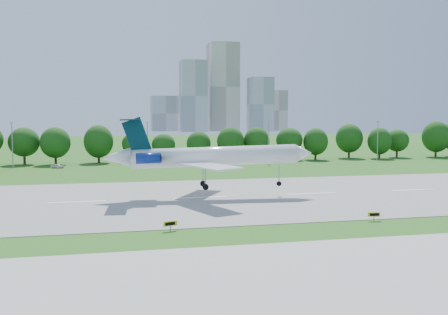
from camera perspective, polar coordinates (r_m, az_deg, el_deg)
The scene contains 10 objects.
ground at distance 58.89m, azimuth -18.15°, elevation -9.00°, with size 600.00×600.00×0.00m, color #255A17.
runway at distance 83.30m, azimuth -16.46°, elevation -4.92°, with size 400.00×45.00×0.08m, color gray.
taxiway at distance 41.72m, azimuth -20.65°, elevation -14.76°, with size 400.00×23.00×0.08m, color #ADADA8.
tree_line at distance 149.26m, azimuth -14.76°, elevation 1.70°, with size 288.40×8.40×10.40m.
light_poles at distance 139.40m, azimuth -15.95°, elevation 1.53°, with size 175.90×0.25×12.19m.
skyline at distance 457.67m, azimuth -0.60°, elevation 6.86°, with size 127.00×52.00×80.00m.
airliner at distance 83.67m, azimuth -2.23°, elevation 0.18°, with size 35.41×25.77×12.05m.
taxi_sign_centre at distance 60.60m, azimuth -6.15°, elevation -7.53°, with size 1.69×0.71×1.21m.
taxi_sign_right at distance 68.78m, azimuth 16.77°, elevation -6.26°, with size 1.66×0.38×1.16m.
service_vehicle_b at distance 138.88m, azimuth -18.50°, elevation -0.94°, with size 1.34×3.34×1.14m, color silver.
Camera 1 is at (5.95, -56.95, 13.77)m, focal length 40.00 mm.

